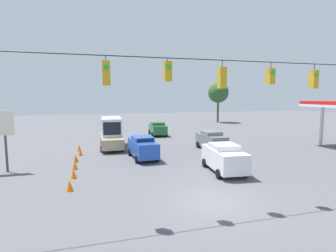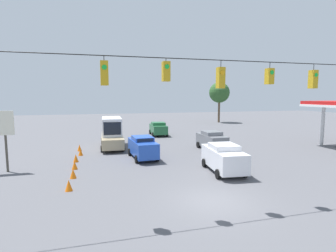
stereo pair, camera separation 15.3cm
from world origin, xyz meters
name	(u,v)px [view 1 (the left image)]	position (x,y,z in m)	size (l,w,h in m)	color
ground_plane	(214,201)	(0.00, 0.00, 0.00)	(140.00, 140.00, 0.00)	#56565B
overhead_signal_span	(220,104)	(0.05, 0.56, 5.06)	(23.83, 0.38, 7.56)	slate
box_truck_tan_withflow_far	(112,133)	(4.16, -16.26, 1.53)	(2.50, 7.06, 3.13)	tan
sedan_green_oncoming_deep	(158,128)	(-2.52, -23.07, 0.95)	(2.30, 4.35, 1.81)	#236038
sedan_blue_withflow_mid	(143,147)	(1.90, -10.23, 1.01)	(2.21, 4.59, 1.94)	#234CB2
sedan_grey_oncoming_far	(211,140)	(-5.46, -12.02, 0.99)	(2.05, 4.05, 1.89)	slate
sedan_white_crossing_near	(224,157)	(-2.98, -4.65, 1.05)	(2.45, 4.69, 2.02)	silver
traffic_cone_nearest	(69,186)	(7.36, -3.54, 0.32)	(0.43, 0.43, 0.65)	orange
traffic_cone_second	(73,174)	(7.31, -5.92, 0.32)	(0.43, 0.43, 0.65)	orange
traffic_cone_third	(75,165)	(7.38, -8.16, 0.32)	(0.43, 0.43, 0.65)	orange
traffic_cone_fourth	(76,158)	(7.45, -10.42, 0.32)	(0.43, 0.43, 0.65)	orange
traffic_cone_fifth	(80,152)	(7.20, -12.82, 0.32)	(0.43, 0.43, 0.65)	orange
traffic_cone_farthest	(79,148)	(7.41, -14.94, 0.32)	(0.43, 0.43, 0.65)	orange
tree_horizon_left	(218,93)	(-18.72, -37.25, 6.09)	(4.18, 4.18, 8.23)	brown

